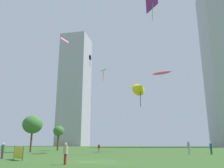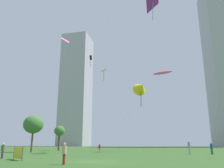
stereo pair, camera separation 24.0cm
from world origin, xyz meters
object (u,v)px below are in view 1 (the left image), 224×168
Objects in this scene: person_standing_2 at (211,147)px; kite_flying_3 at (140,87)px; person_standing_4 at (65,152)px; distant_highrise_0 at (75,89)px; person_standing_0 at (99,147)px; person_standing_3 at (189,147)px; kite_flying_1 at (152,3)px; person_standing_1 at (3,149)px; park_tree_1 at (33,125)px; park_tree_0 at (59,131)px; kite_flying_4 at (104,72)px; kite_flying_2 at (90,59)px; kite_flying_5 at (65,40)px; event_banner at (18,153)px; kite_flying_0 at (162,73)px.

kite_flying_3 is at bearing 17.84° from person_standing_2.
distant_highrise_0 is (-58.55, 135.37, 39.68)m from person_standing_4.
person_standing_3 is at bearing 137.77° from person_standing_0.
person_standing_1 is at bearing -127.24° from kite_flying_1.
park_tree_1 is (-8.27, 17.87, 4.19)m from person_standing_1.
park_tree_0 is (-8.46, 29.21, 3.47)m from person_standing_1.
distant_highrise_0 is at bearing 116.21° from kite_flying_4.
person_standing_4 is 38.81m from kite_flying_2.
kite_flying_5 is (-28.20, 6.66, 23.70)m from person_standing_2.
person_standing_2 is 0.95× the size of person_standing_3.
kite_flying_1 reaches higher than event_banner.
kite_flying_5 reaches higher than person_standing_1.
kite_flying_4 is at bearing 11.40° from park_tree_1.
person_standing_4 is at bearing -52.07° from park_tree_1.
person_standing_1 is 1.01× the size of person_standing_4.
park_tree_0 is (-20.38, 5.09, -8.36)m from kite_flying_3.
park_tree_1 reaches higher than person_standing_1.
kite_flying_3 is at bearing -11.44° from kite_flying_2.
person_standing_3 is 16.74m from kite_flying_3.
kite_flying_5 is 117.04m from distant_highrise_0.
kite_flying_3 reaches higher than park_tree_1.
kite_flying_0 is at bearing 48.17° from kite_flying_3.
kite_flying_3 is 0.56× the size of kite_flying_5.
park_tree_0 reaches higher than person_standing_0.
person_standing_3 is 21.45m from kite_flying_4.
person_standing_3 is 0.74× the size of event_banner.
park_tree_1 is 22.86m from event_banner.
distant_highrise_0 is at bearing -4.88° from person_standing_2.
person_standing_2 is at bearing 140.02° from person_standing_4.
kite_flying_0 is 0.69× the size of kite_flying_5.
person_standing_1 is 38.29m from kite_flying_1.
person_standing_0 is 25.68m from person_standing_4.
kite_flying_1 is 18.70m from kite_flying_2.
kite_flying_0 is at bearing -97.00° from person_standing_1.
park_tree_0 is 2.28× the size of event_banner.
park_tree_1 is at bearing -42.81° from person_standing_1.
distant_highrise_0 is at bearing 115.22° from kite_flying_2.
person_standing_1 is (-4.51, -20.02, 0.04)m from person_standing_0.
kite_flying_4 reaches higher than person_standing_4.
person_standing_2 is 26.86m from event_banner.
person_standing_2 reaches higher than person_standing_1.
event_banner is (-12.38, -21.75, -28.88)m from kite_flying_1.
person_standing_0 is at bearing -80.34° from person_standing_1.
kite_flying_0 is 0.22× the size of distant_highrise_0.
person_standing_0 is 20.52m from person_standing_1.
kite_flying_5 is 21.56m from park_tree_0.
kite_flying_0 is 7.96m from kite_flying_3.
kite_flying_1 is 0.38× the size of distant_highrise_0.
person_standing_4 is 0.07× the size of kite_flying_2.
person_standing_3 reaches higher than event_banner.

